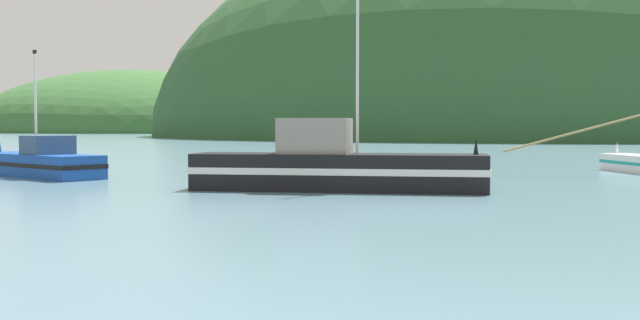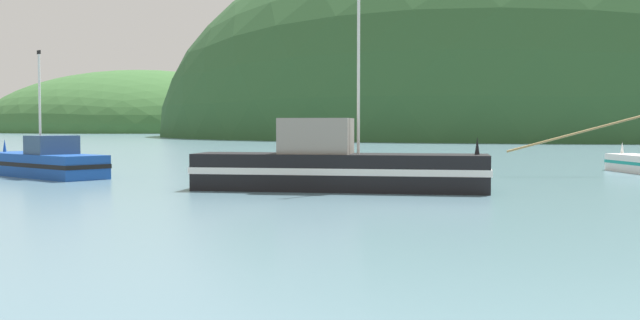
% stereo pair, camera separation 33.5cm
% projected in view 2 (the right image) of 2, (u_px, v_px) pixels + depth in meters
% --- Properties ---
extents(hill_far_right, '(122.96, 98.37, 46.12)m').
position_uv_depth(hill_far_right, '(141.00, 132.00, 277.93)').
color(hill_far_right, '#386633').
rests_on(hill_far_right, ground).
extents(hill_mid_right, '(176.00, 140.80, 102.07)m').
position_uv_depth(hill_mid_right, '(528.00, 136.00, 173.18)').
color(hill_mid_right, '#2D562D').
rests_on(hill_mid_right, ground).
extents(fishing_boat_blue, '(9.21, 6.17, 6.52)m').
position_uv_depth(fishing_boat_blue, '(43.00, 163.00, 38.27)').
color(fishing_boat_blue, '#19479E').
rests_on(fishing_boat_blue, ground).
extents(fishing_boat_black, '(12.21, 3.70, 7.95)m').
position_uv_depth(fishing_boat_black, '(336.00, 167.00, 30.12)').
color(fishing_boat_black, black).
rests_on(fishing_boat_black, ground).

